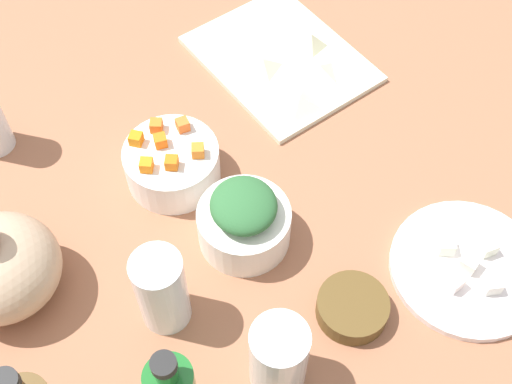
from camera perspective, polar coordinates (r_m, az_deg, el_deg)
tabletop at (r=100.95cm, az=-0.00°, el=-2.08°), size 190.00×190.00×3.00cm
cutting_board at (r=119.28cm, az=2.10°, el=11.29°), size 31.85×26.18×1.00cm
plate_tofu at (r=98.75cm, az=17.59°, el=-6.18°), size 21.77×21.77×1.20cm
bowl_greens at (r=94.54cm, az=-1.02°, el=-2.89°), size 13.23×13.23×6.46cm
bowl_carrots at (r=101.44cm, az=-7.15°, el=2.37°), size 14.32×14.32×6.39cm
bowl_small_side at (r=91.36cm, az=8.22°, el=-9.75°), size 9.68×9.68×3.14cm
teapot at (r=93.94cm, az=-21.00°, el=-5.96°), size 17.26×15.72×16.21cm
drinking_glass_0 at (r=82.97cm, az=1.94°, el=-13.91°), size 7.22×7.22×12.33cm
drinking_glass_2 at (r=86.57cm, az=-8.07°, el=-8.30°), size 6.66×6.66×13.59cm
carrot_cube_0 at (r=96.74cm, az=-9.34°, el=2.29°), size 2.55×2.55×1.80cm
carrot_cube_1 at (r=99.97cm, az=-10.20°, el=4.49°), size 2.50×2.50×1.80cm
carrot_cube_2 at (r=99.18cm, az=-8.17°, el=4.36°), size 2.40×2.40×1.80cm
carrot_cube_3 at (r=97.40cm, az=-4.98°, el=3.54°), size 2.53×2.53×1.80cm
carrot_cube_4 at (r=96.47cm, az=-7.22°, el=2.50°), size 2.54×2.54×1.80cm
carrot_cube_5 at (r=100.71cm, az=-6.28°, el=5.73°), size 2.27×2.27×1.80cm
carrot_cube_6 at (r=101.09cm, az=-8.51°, el=5.62°), size 2.55×2.55×1.80cm
chopped_greens_mound at (r=90.12cm, az=-1.07°, el=-1.15°), size 12.60×12.41×4.00cm
tofu_cube_0 at (r=99.28cm, az=19.15°, el=-4.47°), size 2.84×2.84×2.20cm
tofu_cube_1 at (r=95.15cm, az=16.56°, el=-7.37°), size 2.38×2.38×2.20cm
tofu_cube_2 at (r=96.54cm, az=19.51°, el=-7.47°), size 3.06×3.06×2.20cm
tofu_cube_3 at (r=97.14cm, az=17.76°, el=-5.85°), size 2.51×2.51×2.20cm
tofu_cube_4 at (r=97.66cm, az=15.93°, el=-4.44°), size 3.11×3.11×2.20cm
dumpling_0 at (r=116.17cm, az=0.60°, el=10.88°), size 6.66×6.73×2.06cm
dumpling_1 at (r=115.68cm, az=5.44°, el=10.34°), size 6.20×5.83×2.06cm
dumpling_2 at (r=110.54cm, az=3.72°, el=7.78°), size 8.12×8.12×2.11cm
dumpling_3 at (r=119.96cm, az=4.72°, el=12.77°), size 5.72×5.86×3.06cm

